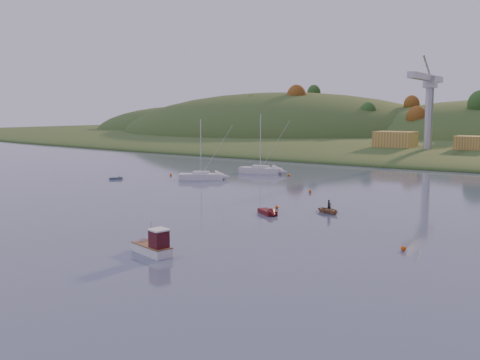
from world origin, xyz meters
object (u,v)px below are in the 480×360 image
Objects in this scene: canoe at (329,210)px; grey_dinghy at (118,178)px; sailboat_far at (260,170)px; fishing_boat at (150,245)px; red_tender at (270,213)px; sailboat_near at (201,176)px.

canoe is 49.25m from grey_dinghy.
sailboat_far is 3.59× the size of canoe.
red_tender is at bearing -74.66° from fishing_boat.
grey_dinghy is at bearing -164.82° from red_tender.
red_tender is at bearing -76.87° from grey_dinghy.
canoe is (30.83, -32.52, -0.43)m from sailboat_far.
grey_dinghy is (-48.46, 8.78, -0.15)m from canoe.
sailboat_far reaches higher than sailboat_near.
fishing_boat reaches higher than canoe.
grey_dinghy is (-42.84, 14.27, -0.06)m from red_tender.
red_tender is (-0.17, 22.01, -0.48)m from fishing_boat.
sailboat_far reaches higher than canoe.
sailboat_near reaches higher than canoe.
sailboat_near is at bearing 89.49° from canoe.
canoe is (5.45, 27.50, -0.40)m from fishing_boat.
red_tender is 1.35× the size of grey_dinghy.
sailboat_near reaches higher than red_tender.
grey_dinghy is at bearing -25.25° from fishing_boat.
red_tender is at bearing 160.28° from canoe.
sailboat_near is 16.14m from grey_dinghy.
sailboat_near is at bearing 175.59° from red_tender.
sailboat_far reaches higher than red_tender.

